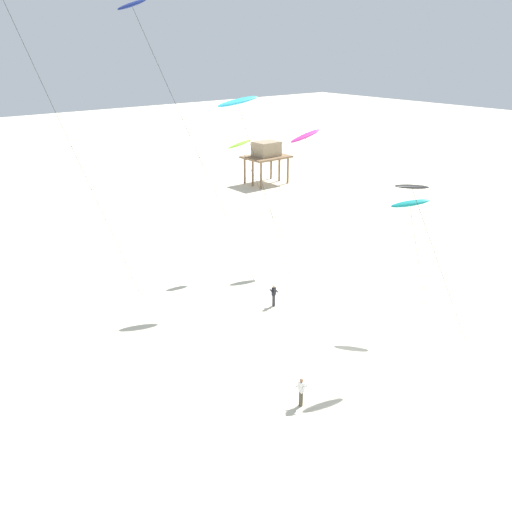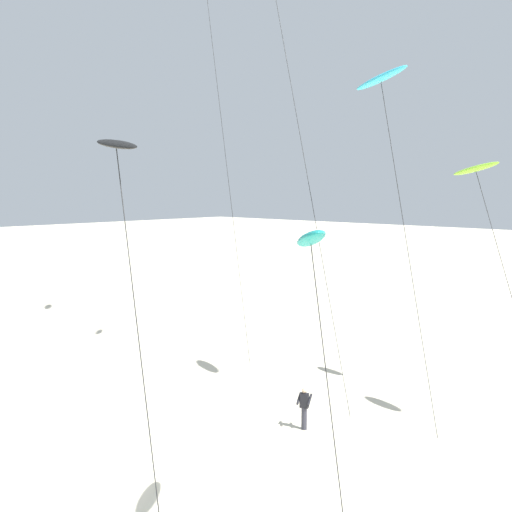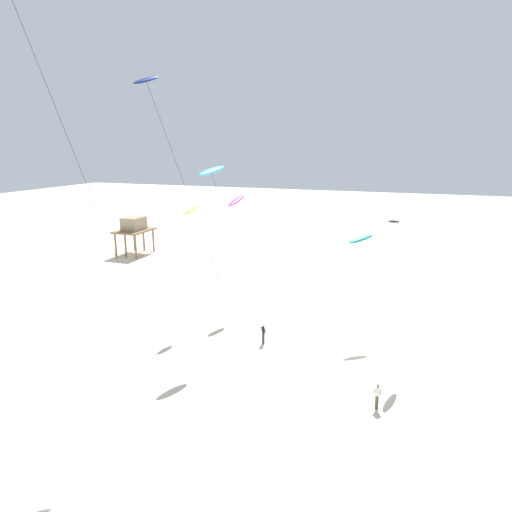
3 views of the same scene
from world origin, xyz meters
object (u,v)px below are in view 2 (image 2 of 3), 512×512
kite_black (117,150)px  kite_lime (477,171)px  kite_flyer_middle (304,407)px  kite_teal (311,241)px  kite_cyan (381,80)px

kite_black → kite_lime: bearing=85.2°
kite_lime → kite_flyer_middle: size_ratio=6.38×
kite_flyer_middle → kite_teal: bearing=-50.8°
kite_lime → kite_flyer_middle: 12.56m
kite_cyan → kite_teal: (5.16, -11.29, -5.71)m
kite_lime → kite_black: bearing=-94.8°
kite_lime → kite_flyer_middle: (-3.14, -7.89, -9.25)m
kite_teal → kite_cyan: bearing=114.6°
kite_cyan → kite_flyer_middle: kite_cyan is taller
kite_teal → kite_lime: bearing=99.3°
kite_teal → kite_lime: (-2.40, 14.69, 1.96)m
kite_black → kite_teal: kite_black is taller
kite_cyan → kite_flyer_middle: (-0.38, -4.49, -13.01)m
kite_lime → kite_cyan: bearing=-129.0°
kite_cyan → kite_flyer_middle: 13.76m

